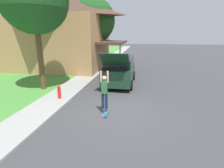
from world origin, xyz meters
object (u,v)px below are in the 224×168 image
at_px(car_down_street, 123,60).
at_px(skateboarder, 104,90).
at_px(suv_parked, 120,70).
at_px(lawn_tree_far, 93,21).
at_px(skateboard, 106,112).
at_px(fire_hydrant, 59,92).

bearing_deg(car_down_street, skateboarder, -86.63).
bearing_deg(suv_parked, lawn_tree_far, 121.12).
height_order(lawn_tree_far, suv_parked, lawn_tree_far).
height_order(suv_parked, skateboarder, suv_parked).
relative_size(lawn_tree_far, skateboard, 9.37).
bearing_deg(fire_hydrant, skateboard, -24.82).
bearing_deg(lawn_tree_far, skateboard, -71.58).
distance_m(car_down_street, skateboard, 13.84).
xyz_separation_m(car_down_street, fire_hydrant, (-2.17, -12.40, -0.15)).
xyz_separation_m(skateboarder, fire_hydrant, (-2.98, 1.29, -0.73)).
xyz_separation_m(lawn_tree_far, car_down_street, (3.07, 1.96, -4.46)).
bearing_deg(skateboarder, suv_parked, 90.15).
height_order(lawn_tree_far, car_down_street, lawn_tree_far).
bearing_deg(suv_parked, fire_hydrant, -126.27).
bearing_deg(car_down_street, lawn_tree_far, -147.53).
bearing_deg(skateboard, fire_hydrant, 155.18).
xyz_separation_m(suv_parked, car_down_street, (-0.79, 8.36, -0.45)).
height_order(suv_parked, car_down_street, suv_parked).
bearing_deg(skateboard, car_down_street, 93.62).
bearing_deg(fire_hydrant, suv_parked, 53.73).
distance_m(lawn_tree_far, fire_hydrant, 11.45).
distance_m(suv_parked, skateboard, 5.53).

